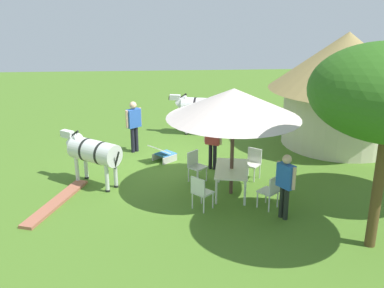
% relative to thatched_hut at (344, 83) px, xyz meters
% --- Properties ---
extents(ground_plane, '(36.00, 36.00, 0.00)m').
position_rel_thatched_hut_xyz_m(ground_plane, '(1.90, -6.02, -2.25)').
color(ground_plane, '#487124').
extents(thatched_hut, '(5.25, 5.25, 3.98)m').
position_rel_thatched_hut_xyz_m(thatched_hut, '(0.00, 0.00, 0.00)').
color(thatched_hut, beige).
rests_on(thatched_hut, ground_plane).
extents(shade_umbrella, '(3.52, 3.52, 2.93)m').
position_rel_thatched_hut_xyz_m(shade_umbrella, '(3.94, -4.50, 0.30)').
color(shade_umbrella, '#4F352C').
rests_on(shade_umbrella, ground_plane).
extents(patio_dining_table, '(1.64, 1.11, 0.74)m').
position_rel_thatched_hut_xyz_m(patio_dining_table, '(3.94, -4.50, -1.59)').
color(patio_dining_table, silver).
rests_on(patio_dining_table, ground_plane).
extents(patio_chair_near_hut, '(0.61, 0.61, 0.90)m').
position_rel_thatched_hut_xyz_m(patio_chair_near_hut, '(3.03, -5.42, -1.72)').
color(patio_chair_near_hut, silver).
rests_on(patio_chair_near_hut, ground_plane).
extents(patio_chair_near_lawn, '(0.61, 0.61, 0.90)m').
position_rel_thatched_hut_xyz_m(patio_chair_near_lawn, '(4.86, -5.42, -1.72)').
color(patio_chair_near_lawn, silver).
rests_on(patio_chair_near_lawn, ground_plane).
extents(patio_chair_east_end, '(0.61, 0.61, 0.90)m').
position_rel_thatched_hut_xyz_m(patio_chair_east_end, '(4.91, -3.64, -1.72)').
color(patio_chair_east_end, silver).
rests_on(patio_chair_east_end, ground_plane).
extents(patio_chair_west_end, '(0.60, 0.61, 0.90)m').
position_rel_thatched_hut_xyz_m(patio_chair_west_end, '(2.92, -3.71, -1.72)').
color(patio_chair_west_end, white).
rests_on(patio_chair_west_end, ground_plane).
extents(guest_beside_umbrella, '(0.38, 0.53, 1.63)m').
position_rel_thatched_hut_xyz_m(guest_beside_umbrella, '(2.14, -4.82, -1.27)').
color(guest_beside_umbrella, black).
rests_on(guest_beside_umbrella, ground_plane).
extents(guest_behind_table, '(0.52, 0.41, 1.66)m').
position_rel_thatched_hut_xyz_m(guest_behind_table, '(5.44, -3.44, -1.25)').
color(guest_behind_table, black).
rests_on(guest_behind_table, ground_plane).
extents(standing_watcher, '(0.47, 0.51, 1.78)m').
position_rel_thatched_hut_xyz_m(standing_watcher, '(0.40, -7.33, -1.18)').
color(standing_watcher, black).
rests_on(standing_watcher, ground_plane).
extents(striped_lounge_chair, '(0.93, 0.96, 0.60)m').
position_rel_thatched_hut_xyz_m(striped_lounge_chair, '(1.36, -6.35, -1.99)').
color(striped_lounge_chair, teal).
rests_on(striped_lounge_chair, ground_plane).
extents(zebra_nearest_camera, '(1.05, 2.24, 1.59)m').
position_rel_thatched_hut_xyz_m(zebra_nearest_camera, '(-1.48, -4.87, -1.19)').
color(zebra_nearest_camera, silver).
rests_on(zebra_nearest_camera, ground_plane).
extents(zebra_by_umbrella, '(1.50, 1.87, 1.54)m').
position_rel_thatched_hut_xyz_m(zebra_by_umbrella, '(3.11, -8.31, -1.24)').
color(zebra_by_umbrella, silver).
rests_on(zebra_by_umbrella, ground_plane).
extents(brick_patio_kerb, '(2.77, 1.23, 0.08)m').
position_rel_thatched_hut_xyz_m(brick_patio_kerb, '(4.28, -9.16, -2.21)').
color(brick_patio_kerb, '#A45E46').
rests_on(brick_patio_kerb, ground_plane).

